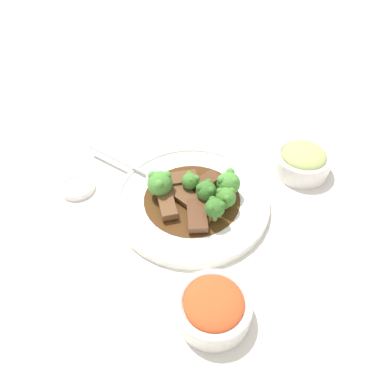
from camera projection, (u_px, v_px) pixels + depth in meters
The scene contains 17 objects.
ground_plane at pixel (192, 204), 0.73m from camera, with size 4.00×4.00×0.00m, color silver.
main_plate at pixel (192, 201), 0.72m from camera, with size 0.30×0.30×0.02m.
beef_strip_0 at pixel (208, 180), 0.74m from camera, with size 0.06×0.05×0.01m.
beef_strip_1 at pixel (185, 197), 0.71m from camera, with size 0.07×0.08×0.01m.
beef_strip_2 at pixel (197, 215), 0.67m from camera, with size 0.04×0.07×0.01m.
beef_strip_3 at pixel (178, 180), 0.74m from camera, with size 0.07×0.03×0.02m.
beef_strip_4 at pixel (167, 203), 0.69m from camera, with size 0.03×0.07×0.01m.
broccoli_floret_0 at pixel (206, 190), 0.69m from camera, with size 0.04×0.04×0.04m.
broccoli_floret_1 at pixel (191, 181), 0.71m from camera, with size 0.03×0.03×0.04m.
broccoli_floret_2 at pixel (160, 183), 0.70m from camera, with size 0.05×0.05×0.05m.
broccoli_floret_3 at pixel (228, 181), 0.71m from camera, with size 0.04×0.04×0.05m.
broccoli_floret_4 at pixel (215, 208), 0.65m from camera, with size 0.04×0.04×0.05m.
broccoli_floret_5 at pixel (226, 197), 0.68m from camera, with size 0.04×0.04×0.04m.
serving_spoon at pixel (153, 176), 0.74m from camera, with size 0.18×0.17×0.01m.
side_bowl_kimchi at pixel (213, 307), 0.55m from camera, with size 0.12×0.12×0.05m.
side_bowl_appetizer at pixel (302, 160), 0.77m from camera, with size 0.12×0.12×0.06m.
sauce_dish at pixel (78, 187), 0.75m from camera, with size 0.07×0.07×0.01m.
Camera 1 is at (0.09, 0.47, 0.55)m, focal length 35.00 mm.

